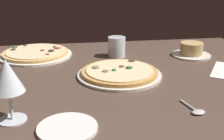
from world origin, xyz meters
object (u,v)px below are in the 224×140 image
Objects in this scene: pizza_side at (36,54)px; ramekin_on_saucer at (191,50)px; wine_glass_far at (7,78)px; pizza_main at (119,73)px; water_glass at (117,48)px; side_plate at (67,128)px; spoon at (196,110)px.

pizza_side is 71.10cm from ramekin_on_saucer.
ramekin_on_saucer is 86.95cm from wine_glass_far.
wine_glass_far is at bearing -90.68° from pizza_side.
water_glass reaches higher than pizza_main.
spoon is (35.80, 4.07, 0.01)cm from side_plate.
pizza_main is 35.38cm from spoon.
ramekin_on_saucer is (70.31, -10.46, 1.33)cm from pizza_side.
water_glass is (3.19, 25.07, 2.87)cm from pizza_main.
wine_glass_far is (-33.97, -28.50, 10.97)cm from pizza_main.
pizza_side is at bearing 89.32° from wine_glass_far.
water_glass is 0.59× the size of side_plate.
spoon is at bearing -111.78° from ramekin_on_saucer.
pizza_main is 1.78× the size of ramekin_on_saucer.
ramekin_on_saucer is (37.05, 20.72, 1.34)cm from pizza_main.
water_glass is at bearing 82.74° from pizza_main.
water_glass is (36.45, -6.12, 2.86)cm from pizza_side.
pizza_side is at bearing 128.31° from spoon.
wine_glass_far is 1.68× the size of spoon.
side_plate is at bearing -110.61° from water_glass.
pizza_side is at bearing 171.54° from ramekin_on_saucer.
side_plate is at bearing -118.89° from pizza_main.
pizza_main is 0.97× the size of pizza_side.
wine_glass_far is 1.12× the size of side_plate.
water_glass is at bearing 102.97° from spoon.
water_glass reaches higher than side_plate.
pizza_main is at bearing 61.11° from side_plate.
side_plate is at bearing -173.51° from spoon.
ramekin_on_saucer reaches higher than pizza_side.
side_plate is (13.67, -66.69, -0.77)cm from pizza_side.
spoon is at bearing -3.34° from wine_glass_far.
pizza_main is 45.68cm from wine_glass_far.
water_glass is (-33.86, 4.35, 1.53)cm from ramekin_on_saucer.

